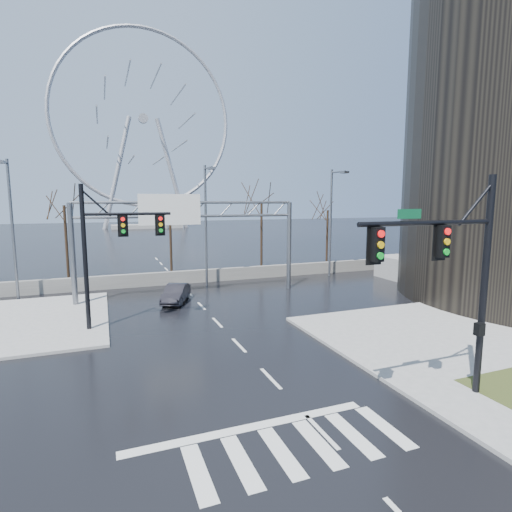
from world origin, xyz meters
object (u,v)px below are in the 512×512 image
signal_mast_near (458,267)px  signal_mast_far (107,243)px  sign_gantry (186,228)px  ferris_wheel (143,126)px  car (176,293)px

signal_mast_near → signal_mast_far: size_ratio=1.00×
sign_gantry → ferris_wheel: size_ratio=0.32×
signal_mast_near → signal_mast_far: 17.03m
ferris_wheel → signal_mast_far: bearing=-97.2°
car → signal_mast_near: bearing=-46.4°
sign_gantry → signal_mast_near: bearing=-73.8°
sign_gantry → ferris_wheel: bearing=86.2°
signal_mast_far → ferris_wheel: 89.30m
sign_gantry → ferris_wheel: (5.38, 80.04, 20.95)m
signal_mast_far → sign_gantry: signal_mast_far is taller
signal_mast_far → car: 7.74m
signal_mast_near → sign_gantry: signal_mast_near is taller
signal_mast_near → ferris_wheel: bearing=90.1°
signal_mast_far → ferris_wheel: size_ratio=0.16×
sign_gantry → signal_mast_far: bearing=-132.5°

